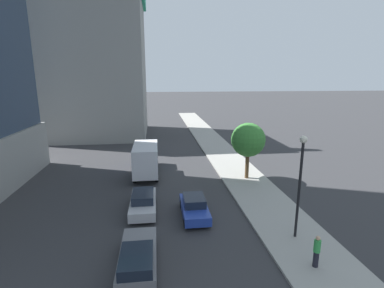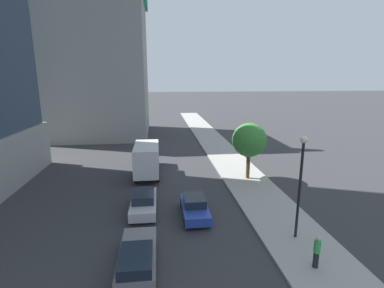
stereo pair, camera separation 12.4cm
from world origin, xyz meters
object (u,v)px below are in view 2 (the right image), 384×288
construction_building (97,52)px  street_tree (249,140)px  car_silver (144,202)px  pedestrian_green_shirt (317,252)px  box_truck (147,157)px  car_blue (195,207)px  street_lamp (301,173)px  car_gray (137,257)px

construction_building → street_tree: size_ratio=6.20×
construction_building → car_silver: bearing=-74.6°
car_silver → pedestrian_green_shirt: 11.90m
car_silver → construction_building: bearing=105.4°
construction_building → box_truck: construction_building is taller
street_tree → pedestrian_green_shirt: size_ratio=3.11×
street_tree → car_blue: bearing=-131.2°
construction_building → car_silver: 34.12m
street_lamp → pedestrian_green_shirt: 4.30m
box_truck → construction_building: bearing=110.7°
car_silver → box_truck: size_ratio=0.62×
car_silver → pedestrian_green_shirt: (9.05, -7.73, 0.30)m
street_tree → pedestrian_green_shirt: (-0.61, -13.42, -2.86)m
construction_building → pedestrian_green_shirt: bearing=-65.4°
car_silver → street_tree: bearing=30.5°
box_truck → pedestrian_green_shirt: box_truck is taller
construction_building → box_truck: bearing=-69.3°
car_gray → pedestrian_green_shirt: bearing=-6.6°
construction_building → car_gray: construction_building is taller
car_blue → box_truck: 10.21m
construction_building → car_blue: 36.25m
street_tree → car_silver: bearing=-149.5°
car_blue → pedestrian_green_shirt: size_ratio=2.45×
car_silver → street_lamp: bearing=-27.5°
car_blue → car_gray: (-3.62, -5.46, 0.00)m
street_lamp → street_tree: 10.57m
street_tree → car_blue: 9.71m
car_gray → box_truck: 14.98m
car_gray → construction_building: bearing=102.8°
car_silver → car_gray: 6.68m
car_gray → pedestrian_green_shirt: size_ratio=2.76×
car_silver → box_truck: bearing=90.0°
street_tree → box_truck: bearing=165.1°
car_blue → box_truck: box_truck is taller
construction_building → car_gray: (8.40, -37.12, -12.93)m
street_tree → car_silver: 11.64m
construction_building → street_lamp: 40.64m
street_tree → car_gray: 16.01m
car_silver → car_gray: bearing=-90.0°
street_lamp → car_gray: (-9.37, -1.80, -3.51)m
street_tree → box_truck: size_ratio=0.72×
car_gray → car_blue: bearing=56.4°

